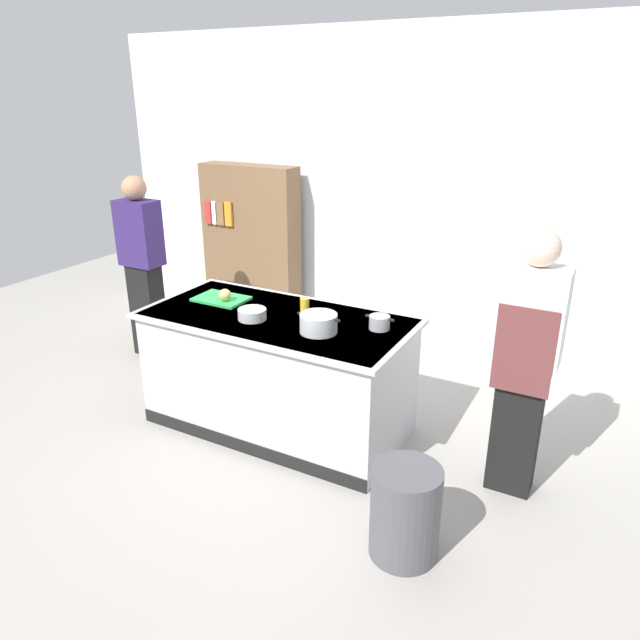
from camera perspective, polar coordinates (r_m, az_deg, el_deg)
name	(u,v)px	position (r m, az deg, el deg)	size (l,w,h in m)	color
ground_plane	(280,424)	(4.69, -3.91, -9.95)	(10.00, 10.00, 0.00)	#9E9991
back_wall	(390,191)	(5.95, 6.80, 12.23)	(6.40, 0.12, 3.00)	silver
counter_island	(278,370)	(4.47, -4.06, -4.86)	(1.98, 0.98, 0.90)	#B7BABF
cutting_board	(221,299)	(4.67, -9.50, 2.02)	(0.40, 0.28, 0.02)	green
onion	(225,295)	(4.58, -9.15, 2.39)	(0.10, 0.10, 0.10)	tan
stock_pot	(319,323)	(3.98, -0.15, -0.31)	(0.32, 0.26, 0.13)	#B7BABF
sauce_pan	(379,322)	(4.06, 5.76, -0.23)	(0.21, 0.14, 0.10)	#99999E
mixing_bowl	(252,314)	(4.25, -6.56, 0.57)	(0.20, 0.20, 0.08)	#B7BABF
juice_cup	(305,304)	(4.38, -1.48, 1.51)	(0.07, 0.07, 0.10)	yellow
trash_bin	(405,512)	(3.45, 8.21, -17.85)	(0.39, 0.39, 0.55)	#4C4C51
person_chef	(525,360)	(3.78, 19.19, -3.68)	(0.38, 0.25, 1.72)	black
person_guest	(143,263)	(5.80, -16.73, 5.24)	(0.38, 0.24, 1.72)	black
bookshelf	(251,245)	(6.52, -6.65, 7.23)	(1.10, 0.31, 1.70)	brown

